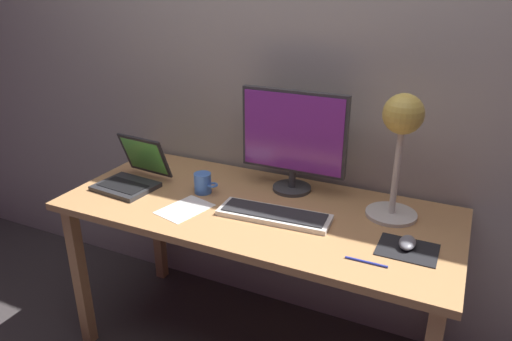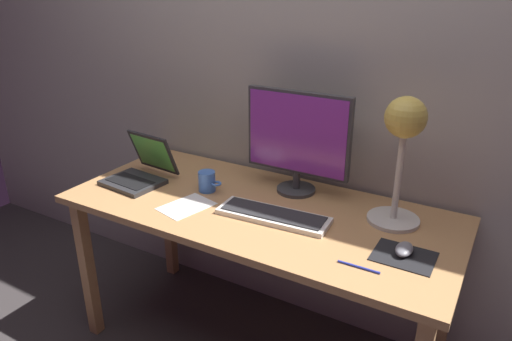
# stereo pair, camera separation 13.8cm
# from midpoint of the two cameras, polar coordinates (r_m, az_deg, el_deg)

# --- Properties ---
(back_wall) EXTENTS (4.80, 0.06, 2.60)m
(back_wall) POSITION_cam_midpoint_polar(r_m,az_deg,el_deg) (2.10, 7.75, 13.82)
(back_wall) COLOR #A8A099
(back_wall) RESTS_ON ground
(desk) EXTENTS (1.60, 0.70, 0.74)m
(desk) POSITION_cam_midpoint_polar(r_m,az_deg,el_deg) (1.96, 2.22, -6.45)
(desk) COLOR tan
(desk) RESTS_ON ground
(monitor) EXTENTS (0.46, 0.17, 0.44)m
(monitor) POSITION_cam_midpoint_polar(r_m,az_deg,el_deg) (1.98, 7.05, 3.93)
(monitor) COLOR #38383A
(monitor) RESTS_ON desk
(keyboard_main) EXTENTS (0.45, 0.17, 0.03)m
(keyboard_main) POSITION_cam_midpoint_polar(r_m,az_deg,el_deg) (1.83, 4.25, -5.46)
(keyboard_main) COLOR silver
(keyboard_main) RESTS_ON desk
(laptop) EXTENTS (0.27, 0.29, 0.21)m
(laptop) POSITION_cam_midpoint_polar(r_m,az_deg,el_deg) (2.19, -11.82, 0.28)
(laptop) COLOR #28282B
(laptop) RESTS_ON desk
(desk_lamp) EXTENTS (0.20, 0.20, 0.49)m
(desk_lamp) POSITION_cam_midpoint_polar(r_m,az_deg,el_deg) (1.78, 19.53, 3.94)
(desk_lamp) COLOR beige
(desk_lamp) RESTS_ON desk
(mousepad) EXTENTS (0.20, 0.16, 0.00)m
(mousepad) POSITION_cam_midpoint_polar(r_m,az_deg,el_deg) (1.69, 19.70, -9.79)
(mousepad) COLOR black
(mousepad) RESTS_ON desk
(mouse) EXTENTS (0.06, 0.10, 0.03)m
(mouse) POSITION_cam_midpoint_polar(r_m,az_deg,el_deg) (1.70, 19.73, -8.99)
(mouse) COLOR slate
(mouse) RESTS_ON mousepad
(coffee_mug) EXTENTS (0.11, 0.07, 0.09)m
(coffee_mug) POSITION_cam_midpoint_polar(r_m,az_deg,el_deg) (2.05, -3.99, -1.35)
(coffee_mug) COLOR #3F72CC
(coffee_mug) RESTS_ON desk
(paper_sheet_by_keyboard) EXTENTS (0.19, 0.24, 0.00)m
(paper_sheet_by_keyboard) POSITION_cam_midpoint_polar(r_m,az_deg,el_deg) (1.93, -6.38, -4.35)
(paper_sheet_by_keyboard) COLOR white
(paper_sheet_by_keyboard) RESTS_ON desk
(pen) EXTENTS (0.14, 0.01, 0.01)m
(pen) POSITION_cam_midpoint_polar(r_m,az_deg,el_deg) (1.59, 14.78, -11.26)
(pen) COLOR #2633A5
(pen) RESTS_ON desk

